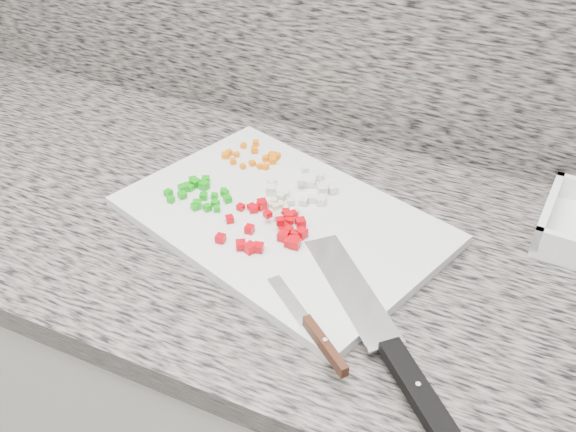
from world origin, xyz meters
The scene contains 10 objects.
cabinet centered at (0.00, 1.44, 0.43)m, with size 3.92×0.62×0.86m, color beige.
countertop centered at (0.00, 1.44, 0.88)m, with size 3.96×0.64×0.04m, color slate.
cutting_board centered at (0.03, 1.44, 0.91)m, with size 0.48×0.32×0.02m, color silver.
carrot_pile centered at (-0.08, 1.57, 0.92)m, with size 0.10×0.09×0.01m.
onion_pile centered at (0.04, 1.52, 0.92)m, with size 0.12×0.11×0.02m.
green_pepper_pile centered at (-0.11, 1.44, 0.92)m, with size 0.11×0.09×0.01m.
red_pepper_pile centered at (0.04, 1.40, 0.92)m, with size 0.13×0.12×0.02m.
garlic_pile centered at (0.02, 1.45, 0.92)m, with size 0.05×0.05×0.01m.
chef_knife centered at (0.27, 1.25, 0.92)m, with size 0.28×0.29×0.02m.
paring_knife centered at (0.17, 1.24, 0.92)m, with size 0.16×0.13×0.02m.
Camera 1 is at (0.37, 0.74, 1.51)m, focal length 40.00 mm.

